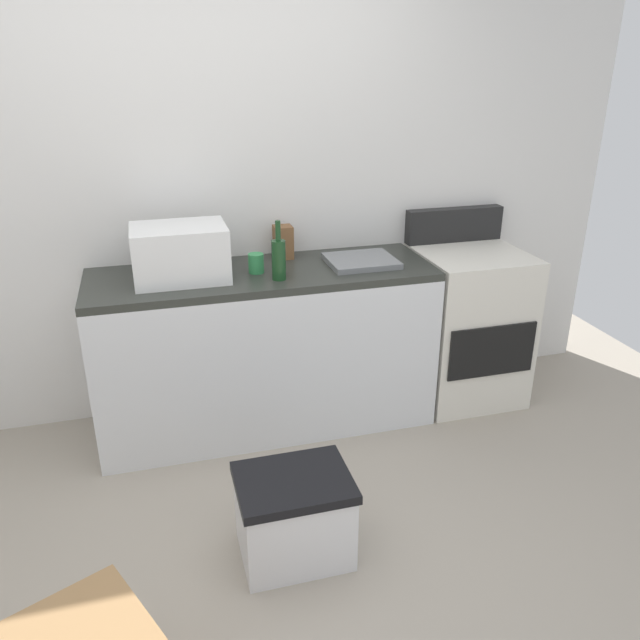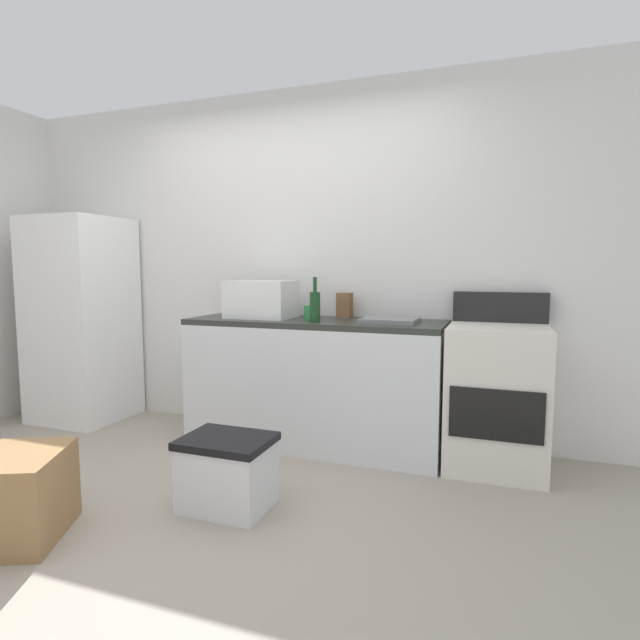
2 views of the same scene
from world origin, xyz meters
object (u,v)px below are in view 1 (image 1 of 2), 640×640
object	(u,v)px
storage_bin	(294,516)
knife_block	(283,242)
microwave	(180,253)
coffee_mug	(256,263)
wine_bottle	(279,258)
stove_oven	(466,323)

from	to	relation	value
storage_bin	knife_block	bearing A→B (deg)	78.65
microwave	storage_bin	size ratio (longest dim) A/B	1.00
microwave	coffee_mug	xyz separation A→B (m)	(0.38, -0.00, -0.09)
wine_bottle	coffee_mug	distance (m)	0.17
microwave	stove_oven	bearing A→B (deg)	0.54
wine_bottle	coffee_mug	xyz separation A→B (m)	(-0.09, 0.14, -0.06)
stove_oven	wine_bottle	xyz separation A→B (m)	(-1.16, -0.16, 0.54)
stove_oven	coffee_mug	world-z (taller)	stove_oven
wine_bottle	knife_block	world-z (taller)	wine_bottle
microwave	storage_bin	world-z (taller)	microwave
wine_bottle	storage_bin	distance (m)	1.23
storage_bin	wine_bottle	bearing A→B (deg)	80.44
microwave	storage_bin	bearing A→B (deg)	-73.40
coffee_mug	storage_bin	xyz separation A→B (m)	(-0.06, -1.05, -0.76)
coffee_mug	microwave	bearing A→B (deg)	179.35
microwave	wine_bottle	bearing A→B (deg)	-16.76
coffee_mug	storage_bin	world-z (taller)	coffee_mug
stove_oven	storage_bin	size ratio (longest dim) A/B	2.39
knife_block	wine_bottle	bearing A→B (deg)	-105.92
microwave	wine_bottle	world-z (taller)	wine_bottle
stove_oven	knife_block	bearing A→B (deg)	169.69
storage_bin	stove_oven	bearing A→B (deg)	39.04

